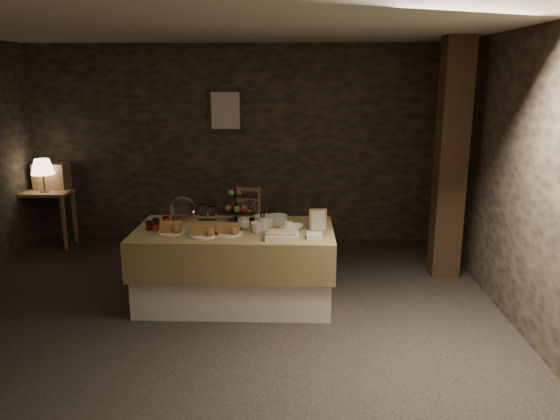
{
  "coord_description": "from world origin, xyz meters",
  "views": [
    {
      "loc": [
        0.8,
        -4.71,
        2.19
      ],
      "look_at": [
        0.63,
        0.2,
        0.98
      ],
      "focal_mm": 35.0,
      "sensor_mm": 36.0,
      "label": 1
    }
  ],
  "objects_px": {
    "console_table": "(44,201)",
    "timber_column": "(451,160)",
    "fruit_stand": "(236,207)",
    "wine_rack": "(52,176)",
    "table_lamp": "(42,167)",
    "chair": "(245,223)",
    "buffet_table": "(235,260)"
  },
  "relations": [
    {
      "from": "wine_rack",
      "to": "fruit_stand",
      "type": "distance_m",
      "value": 3.08
    },
    {
      "from": "table_lamp",
      "to": "fruit_stand",
      "type": "bearing_deg",
      "value": -27.85
    },
    {
      "from": "table_lamp",
      "to": "console_table",
      "type": "bearing_deg",
      "value": 135.0
    },
    {
      "from": "timber_column",
      "to": "fruit_stand",
      "type": "distance_m",
      "value": 2.38
    },
    {
      "from": "table_lamp",
      "to": "fruit_stand",
      "type": "relative_size",
      "value": 1.22
    },
    {
      "from": "wine_rack",
      "to": "timber_column",
      "type": "distance_m",
      "value": 5.03
    },
    {
      "from": "wine_rack",
      "to": "console_table",
      "type": "bearing_deg",
      "value": -105.52
    },
    {
      "from": "timber_column",
      "to": "wine_rack",
      "type": "bearing_deg",
      "value": 167.81
    },
    {
      "from": "table_lamp",
      "to": "chair",
      "type": "distance_m",
      "value": 2.67
    },
    {
      "from": "console_table",
      "to": "wine_rack",
      "type": "relative_size",
      "value": 1.75
    },
    {
      "from": "chair",
      "to": "fruit_stand",
      "type": "bearing_deg",
      "value": -78.22
    },
    {
      "from": "console_table",
      "to": "wine_rack",
      "type": "bearing_deg",
      "value": 74.48
    },
    {
      "from": "wine_rack",
      "to": "table_lamp",
      "type": "bearing_deg",
      "value": -90.0
    },
    {
      "from": "timber_column",
      "to": "buffet_table",
      "type": "bearing_deg",
      "value": -158.99
    },
    {
      "from": "table_lamp",
      "to": "wine_rack",
      "type": "height_order",
      "value": "table_lamp"
    },
    {
      "from": "fruit_stand",
      "to": "wine_rack",
      "type": "bearing_deg",
      "value": 148.36
    },
    {
      "from": "console_table",
      "to": "timber_column",
      "type": "relative_size",
      "value": 0.28
    },
    {
      "from": "fruit_stand",
      "to": "chair",
      "type": "bearing_deg",
      "value": 92.01
    },
    {
      "from": "table_lamp",
      "to": "timber_column",
      "type": "bearing_deg",
      "value": -9.6
    },
    {
      "from": "wine_rack",
      "to": "fruit_stand",
      "type": "height_order",
      "value": "fruit_stand"
    },
    {
      "from": "console_table",
      "to": "fruit_stand",
      "type": "bearing_deg",
      "value": -28.24
    },
    {
      "from": "buffet_table",
      "to": "fruit_stand",
      "type": "xyz_separation_m",
      "value": [
        -0.02,
        0.31,
        0.46
      ]
    },
    {
      "from": "chair",
      "to": "table_lamp",
      "type": "bearing_deg",
      "value": -170.5
    },
    {
      "from": "console_table",
      "to": "table_lamp",
      "type": "relative_size",
      "value": 1.7
    },
    {
      "from": "timber_column",
      "to": "fruit_stand",
      "type": "relative_size",
      "value": 7.33
    },
    {
      "from": "table_lamp",
      "to": "timber_column",
      "type": "distance_m",
      "value": 4.98
    },
    {
      "from": "buffet_table",
      "to": "wine_rack",
      "type": "bearing_deg",
      "value": 143.83
    },
    {
      "from": "chair",
      "to": "timber_column",
      "type": "height_order",
      "value": "timber_column"
    },
    {
      "from": "table_lamp",
      "to": "buffet_table",
      "type": "bearing_deg",
      "value": -32.77
    },
    {
      "from": "console_table",
      "to": "table_lamp",
      "type": "xyz_separation_m",
      "value": [
        0.05,
        -0.05,
        0.45
      ]
    },
    {
      "from": "wine_rack",
      "to": "chair",
      "type": "height_order",
      "value": "wine_rack"
    },
    {
      "from": "buffet_table",
      "to": "console_table",
      "type": "bearing_deg",
      "value": 146.96
    }
  ]
}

